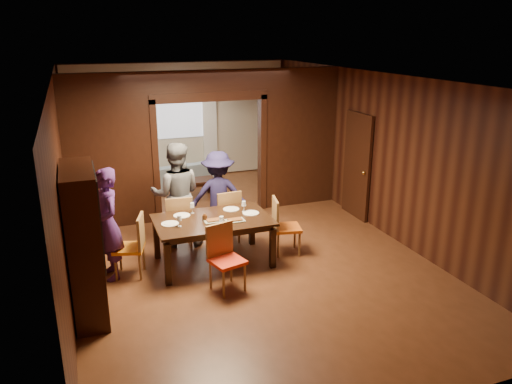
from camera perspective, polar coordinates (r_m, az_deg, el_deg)
name	(u,v)px	position (r m, az deg, el deg)	size (l,w,h in m)	color
floor	(236,243)	(8.93, -2.28, -5.84)	(9.00, 9.00, 0.00)	#562E18
ceiling	(234,77)	(8.20, -2.53, 13.04)	(5.50, 9.00, 0.02)	silver
room_walls	(206,139)	(10.20, -5.69, 6.01)	(5.52, 9.01, 2.90)	black
person_purple	(107,224)	(7.75, -16.61, -3.55)	(0.63, 0.41, 1.72)	#472264
person_grey	(176,195)	(8.68, -9.08, -0.29)	(0.89, 0.69, 1.83)	#56585E
person_navy	(218,195)	(8.97, -4.31, -0.31)	(1.03, 0.59, 1.59)	#1D183E
sofa	(178,174)	(12.31, -8.88, 2.08)	(1.92, 0.75, 0.56)	#7F96A6
serving_bowl	(216,214)	(8.04, -4.57, -2.52)	(0.28, 0.28, 0.07)	black
dining_table	(213,241)	(8.08, -4.90, -5.60)	(1.83, 1.14, 0.76)	black
coffee_table	(198,188)	(11.39, -6.68, 0.46)	(0.80, 0.50, 0.40)	black
chair_left	(129,246)	(7.85, -14.35, -6.01)	(0.44, 0.44, 0.97)	orange
chair_right	(287,226)	(8.38, 3.56, -3.90)	(0.44, 0.44, 0.97)	#D55B14
chair_far_l	(179,221)	(8.67, -8.81, -3.33)	(0.44, 0.44, 0.97)	#F03916
chair_far_r	(226,215)	(8.86, -3.49, -2.67)	(0.44, 0.44, 0.97)	red
chair_near	(227,259)	(7.21, -3.31, -7.66)	(0.44, 0.44, 0.97)	red
hutch	(84,243)	(6.80, -19.03, -5.56)	(0.40, 1.20, 2.00)	black
door_right	(357,166)	(10.11, 11.47, 2.97)	(0.06, 0.90, 2.10)	black
window_far	(180,112)	(12.62, -8.73, 9.08)	(1.20, 0.03, 1.30)	silver
curtain_left	(150,132)	(12.53, -11.97, 6.74)	(0.35, 0.06, 2.40)	white
curtain_right	(210,128)	(12.83, -5.29, 7.31)	(0.35, 0.06, 2.40)	white
plate_left	(170,224)	(7.81, -9.81, -3.59)	(0.27, 0.27, 0.01)	white
plate_far_l	(182,215)	(8.12, -8.47, -2.67)	(0.27, 0.27, 0.01)	white
plate_far_r	(231,209)	(8.33, -2.86, -1.97)	(0.27, 0.27, 0.01)	silver
plate_right	(251,213)	(8.14, -0.60, -2.42)	(0.27, 0.27, 0.01)	white
plate_near	(220,227)	(7.59, -4.12, -4.00)	(0.27, 0.27, 0.01)	white
platter_a	(214,220)	(7.82, -4.86, -3.26)	(0.30, 0.20, 0.04)	gray
platter_b	(235,220)	(7.82, -2.42, -3.21)	(0.30, 0.20, 0.04)	gray
wineglass_left	(179,221)	(7.66, -8.76, -3.29)	(0.08, 0.08, 0.18)	silver
wineglass_far	(192,208)	(8.19, -7.30, -1.83)	(0.08, 0.08, 0.18)	white
wineglass_right	(244,206)	(8.20, -1.40, -1.65)	(0.08, 0.08, 0.18)	white
tumbler	(221,221)	(7.66, -3.97, -3.29)	(0.07, 0.07, 0.14)	white
condiment_jar	(205,217)	(7.86, -5.88, -2.88)	(0.08, 0.08, 0.11)	#472610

